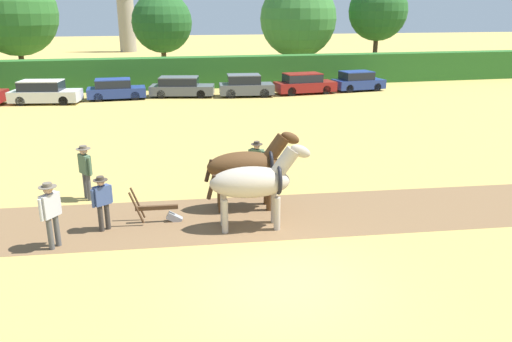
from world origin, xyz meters
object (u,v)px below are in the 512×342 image
farmer_onlooker_right (85,168)px  parked_car_center_right (181,87)px  tree_center (162,23)px  parked_car_center (116,89)px  parked_car_far_right (304,84)px  tree_center_right (298,19)px  draft_horse_lead_left (254,182)px  farmer_beside_team (257,161)px  parked_car_center_left (44,92)px  plow (161,212)px  farmer_at_plow (102,200)px  farmer_onlooker_left (51,210)px  parked_car_end_right (358,81)px  tree_center_left (15,14)px  tree_right (378,11)px  parked_car_right (246,86)px  draft_horse_lead_right (248,166)px

farmer_onlooker_right → parked_car_center_right: bearing=44.3°
tree_center → parked_car_center: 12.16m
parked_car_far_right → parked_car_center: bearing=172.8°
tree_center → tree_center_right: size_ratio=0.86×
draft_horse_lead_left → farmer_beside_team: draft_horse_lead_left is taller
farmer_beside_team → farmer_onlooker_right: bearing=127.6°
parked_car_center_left → plow: bearing=-63.5°
tree_center → farmer_onlooker_right: tree_center is taller
plow → parked_car_far_right: size_ratio=0.33×
draft_horse_lead_left → farmer_at_plow: 4.23m
tree_center_right → parked_car_far_right: bearing=-104.9°
farmer_onlooker_left → farmer_onlooker_right: bearing=119.2°
parked_car_far_right → parked_car_end_right: size_ratio=1.15×
farmer_onlooker_right → parked_car_far_right: farmer_onlooker_right is taller
draft_horse_lead_left → parked_car_center_left: size_ratio=0.64×
parked_car_center → draft_horse_lead_left: bearing=-80.3°
tree_center_left → parked_car_center: (8.10, -11.03, -4.96)m
tree_center_left → farmer_at_plow: bearing=-75.6°
tree_right → parked_car_center: size_ratio=2.18×
parked_car_far_right → parked_car_end_right: 4.51m
draft_horse_lead_left → farmer_onlooker_right: size_ratio=1.63×
parked_car_right → farmer_onlooker_left: bearing=-107.3°
tree_center → parked_car_center: bearing=-110.1°
tree_center → parked_car_end_right: bearing=-37.4°
draft_horse_lead_left → parked_car_center: size_ratio=0.75×
parked_car_center → parked_car_right: (9.04, -0.77, 0.07)m
plow → parked_car_end_right: bearing=59.5°
draft_horse_lead_right → parked_car_center_right: 21.80m
farmer_onlooker_left → farmer_onlooker_right: size_ratio=0.98×
tree_center_right → parked_car_end_right: tree_center_right is taller
farmer_onlooker_left → parked_car_far_right: 26.73m
tree_center → farmer_onlooker_right: size_ratio=4.15×
farmer_at_plow → parked_car_right: 23.24m
farmer_onlooker_left → tree_right: bearing=91.2°
tree_center → plow: tree_center is taller
parked_car_right → parked_car_center: bearing=-178.8°
tree_right → draft_horse_lead_left: 38.59m
draft_horse_lead_left → draft_horse_lead_right: (0.13, 1.45, 0.01)m
parked_car_right → parked_car_end_right: parked_car_right is taller
farmer_beside_team → parked_car_far_right: size_ratio=0.36×
plow → parked_car_center_left: size_ratio=0.32×
plow → parked_car_right: bearing=77.2°
tree_center_right → farmer_at_plow: 37.79m
draft_horse_lead_left → farmer_at_plow: bearing=175.1°
tree_center_right → tree_right: tree_center_right is taller
draft_horse_lead_left → parked_car_far_right: (8.85, 22.55, -0.64)m
tree_center → parked_car_right: (5.12, -11.50, -4.13)m
parked_car_center_left → parked_car_right: parked_car_right is taller
tree_right → plow: tree_right is taller
farmer_at_plow → parked_car_right: (8.53, 21.62, -0.16)m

